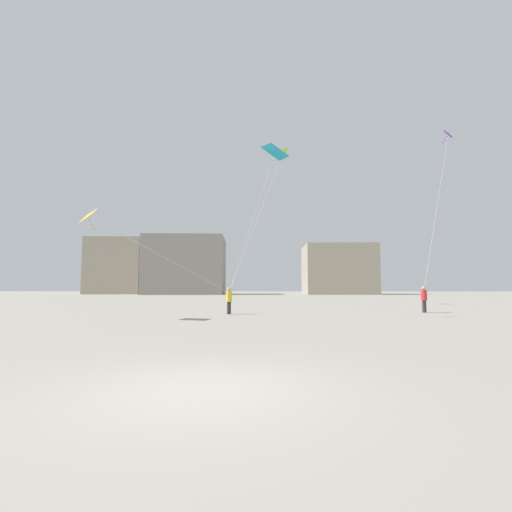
{
  "coord_description": "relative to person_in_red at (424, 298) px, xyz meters",
  "views": [
    {
      "loc": [
        1.11,
        -6.05,
        1.61
      ],
      "look_at": [
        0.0,
        21.34,
        3.89
      ],
      "focal_mm": 26.57,
      "sensor_mm": 36.0,
      "label": 1
    }
  ],
  "objects": [
    {
      "name": "person_in_yellow",
      "position": [
        -12.39,
        -1.92,
        -0.03
      ],
      "size": [
        0.35,
        0.35,
        1.62
      ],
      "rotation": [
        0.0,
        0.0,
        0.31
      ],
      "color": "#2D2D33",
      "rests_on": "ground_plane"
    },
    {
      "name": "kite_cyan_delta",
      "position": [
        -9.58,
        -4.38,
        8.12
      ],
      "size": [
        3.62,
        3.23,
        8.3
      ],
      "color": "#1EB2C6"
    },
    {
      "name": "kite_amber_delta",
      "position": [
        -19.1,
        -6.14,
        4.29
      ],
      "size": [
        7.55,
        5.07,
        4.34
      ],
      "color": "yellow"
    },
    {
      "name": "building_right_hall",
      "position": [
        6.07,
        65.99,
        4.85
      ],
      "size": [
        16.28,
        14.23,
        11.55
      ],
      "color": "#A39984",
      "rests_on": "ground_plane"
    },
    {
      "name": "kite_violet_delta",
      "position": [
        3.66,
        3.64,
        12.03
      ],
      "size": [
        4.36,
        4.3,
        12.37
      ],
      "color": "purple"
    },
    {
      "name": "ground_plane",
      "position": [
        -10.93,
        -18.85,
        -0.92
      ],
      "size": [
        300.0,
        300.0,
        0.0
      ],
      "primitive_type": "plane",
      "color": "#9E9689"
    },
    {
      "name": "building_left_hall",
      "position": [
        -47.93,
        67.77,
        5.88
      ],
      "size": [
        14.04,
        12.7,
        13.61
      ],
      "color": "#A39984",
      "rests_on": "ground_plane"
    },
    {
      "name": "person_in_red",
      "position": [
        0.0,
        0.0,
        0.0
      ],
      "size": [
        0.37,
        0.37,
        1.68
      ],
      "rotation": [
        0.0,
        0.0,
        2.35
      ],
      "color": "#2D2D33",
      "rests_on": "ground_plane"
    },
    {
      "name": "kite_lime_diamond",
      "position": [
        -8.64,
        11.13,
        13.72
      ],
      "size": [
        4.42,
        13.98,
        14.02
      ],
      "color": "#8CD12D"
    },
    {
      "name": "building_centre_hall",
      "position": [
        -29.93,
        63.83,
        5.76
      ],
      "size": [
        18.78,
        16.69,
        13.36
      ],
      "color": "gray",
      "rests_on": "ground_plane"
    }
  ]
}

